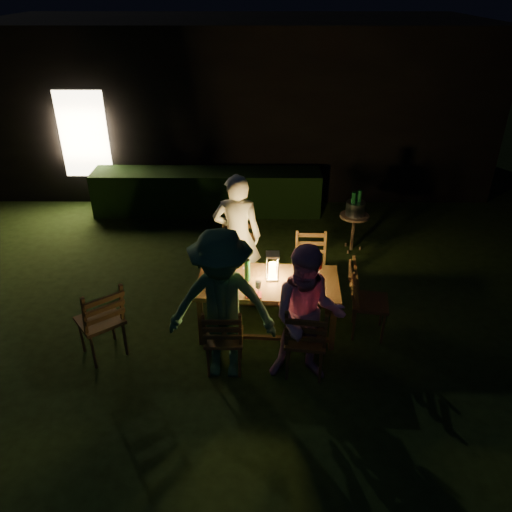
{
  "coord_description": "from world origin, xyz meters",
  "views": [
    {
      "loc": [
        0.47,
        -4.98,
        3.91
      ],
      "look_at": [
        0.43,
        0.37,
        0.92
      ],
      "focal_mm": 35.0,
      "sensor_mm": 36.0,
      "label": 1
    }
  ],
  "objects_px": {
    "chair_far_left": "(238,274)",
    "lantern": "(272,268)",
    "chair_far_right": "(310,279)",
    "ice_bucket": "(355,209)",
    "person_house_side": "(237,237)",
    "chair_end": "(367,312)",
    "chair_spare": "(103,332)",
    "chair_near_left": "(224,348)",
    "bottle_table": "(247,270)",
    "dining_table": "(268,286)",
    "person_opp_right": "(307,316)",
    "side_table": "(354,219)",
    "bottle_bucket_b": "(358,205)",
    "chair_near_right": "(305,351)",
    "bottle_bucket_a": "(353,207)",
    "person_opp_left": "(222,307)"
  },
  "relations": [
    {
      "from": "chair_near_left",
      "to": "lantern",
      "type": "bearing_deg",
      "value": 55.4
    },
    {
      "from": "dining_table",
      "to": "person_opp_left",
      "type": "height_order",
      "value": "person_opp_left"
    },
    {
      "from": "chair_near_right",
      "to": "person_opp_right",
      "type": "distance_m",
      "value": 0.51
    },
    {
      "from": "chair_end",
      "to": "bottle_bucket_a",
      "type": "bearing_deg",
      "value": -173.53
    },
    {
      "from": "chair_spare",
      "to": "chair_near_left",
      "type": "bearing_deg",
      "value": -47.32
    },
    {
      "from": "chair_far_right",
      "to": "chair_spare",
      "type": "xyz_separation_m",
      "value": [
        -2.51,
        -1.24,
        0.03
      ]
    },
    {
      "from": "ice_bucket",
      "to": "bottle_table",
      "type": "bearing_deg",
      "value": -128.31
    },
    {
      "from": "chair_spare",
      "to": "chair_end",
      "type": "bearing_deg",
      "value": -30.0
    },
    {
      "from": "chair_near_left",
      "to": "chair_far_left",
      "type": "bearing_deg",
      "value": 86.74
    },
    {
      "from": "chair_far_left",
      "to": "person_house_side",
      "type": "relative_size",
      "value": 0.6
    },
    {
      "from": "chair_near_left",
      "to": "bottle_table",
      "type": "xyz_separation_m",
      "value": [
        0.24,
        0.76,
        0.57
      ]
    },
    {
      "from": "bottle_bucket_a",
      "to": "chair_near_right",
      "type": "bearing_deg",
      "value": -108.39
    },
    {
      "from": "bottle_table",
      "to": "side_table",
      "type": "xyz_separation_m",
      "value": [
        1.65,
        2.09,
        -0.3
      ]
    },
    {
      "from": "person_opp_right",
      "to": "chair_far_right",
      "type": "bearing_deg",
      "value": 86.43
    },
    {
      "from": "dining_table",
      "to": "chair_far_right",
      "type": "bearing_deg",
      "value": 54.48
    },
    {
      "from": "chair_spare",
      "to": "chair_near_right",
      "type": "bearing_deg",
      "value": -45.02
    },
    {
      "from": "chair_far_right",
      "to": "dining_table",
      "type": "bearing_deg",
      "value": 52.47
    },
    {
      "from": "chair_near_right",
      "to": "chair_spare",
      "type": "distance_m",
      "value": 2.34
    },
    {
      "from": "chair_near_left",
      "to": "bottle_table",
      "type": "bearing_deg",
      "value": 72.24
    },
    {
      "from": "chair_near_right",
      "to": "chair_far_left",
      "type": "relative_size",
      "value": 0.94
    },
    {
      "from": "chair_far_right",
      "to": "bottle_bucket_b",
      "type": "relative_size",
      "value": 2.97
    },
    {
      "from": "dining_table",
      "to": "person_opp_right",
      "type": "relative_size",
      "value": 1.09
    },
    {
      "from": "ice_bucket",
      "to": "bottle_bucket_b",
      "type": "bearing_deg",
      "value": 38.66
    },
    {
      "from": "lantern",
      "to": "side_table",
      "type": "distance_m",
      "value": 2.49
    },
    {
      "from": "chair_spare",
      "to": "lantern",
      "type": "relative_size",
      "value": 2.99
    },
    {
      "from": "chair_far_right",
      "to": "ice_bucket",
      "type": "distance_m",
      "value": 1.66
    },
    {
      "from": "chair_far_left",
      "to": "chair_spare",
      "type": "xyz_separation_m",
      "value": [
        -1.52,
        -1.3,
        -0.0
      ]
    },
    {
      "from": "chair_end",
      "to": "bottle_bucket_a",
      "type": "xyz_separation_m",
      "value": [
        0.13,
        2.14,
        0.48
      ]
    },
    {
      "from": "chair_far_right",
      "to": "ice_bucket",
      "type": "height_order",
      "value": "chair_far_right"
    },
    {
      "from": "person_house_side",
      "to": "bottle_table",
      "type": "relative_size",
      "value": 6.28
    },
    {
      "from": "person_opp_right",
      "to": "chair_far_left",
      "type": "bearing_deg",
      "value": 119.46
    },
    {
      "from": "chair_far_left",
      "to": "lantern",
      "type": "relative_size",
      "value": 3.03
    },
    {
      "from": "person_house_side",
      "to": "person_opp_right",
      "type": "xyz_separation_m",
      "value": [
        0.8,
        -1.69,
        -0.07
      ]
    },
    {
      "from": "chair_spare",
      "to": "bottle_bucket_b",
      "type": "relative_size",
      "value": 3.27
    },
    {
      "from": "lantern",
      "to": "bottle_table",
      "type": "xyz_separation_m",
      "value": [
        -0.3,
        -0.03,
        -0.02
      ]
    },
    {
      "from": "chair_near_right",
      "to": "bottle_table",
      "type": "xyz_separation_m",
      "value": [
        -0.65,
        0.81,
        0.55
      ]
    },
    {
      "from": "person_opp_left",
      "to": "bottle_bucket_b",
      "type": "xyz_separation_m",
      "value": [
        1.95,
        2.94,
        -0.1
      ]
    },
    {
      "from": "chair_spare",
      "to": "bottle_table",
      "type": "relative_size",
      "value": 3.74
    },
    {
      "from": "person_opp_right",
      "to": "lantern",
      "type": "distance_m",
      "value": 0.96
    },
    {
      "from": "person_opp_right",
      "to": "person_opp_left",
      "type": "distance_m",
      "value": 0.9
    },
    {
      "from": "chair_spare",
      "to": "bottle_bucket_a",
      "type": "xyz_separation_m",
      "value": [
        3.27,
        2.57,
        0.47
      ]
    },
    {
      "from": "dining_table",
      "to": "chair_near_left",
      "type": "xyz_separation_m",
      "value": [
        -0.49,
        -0.74,
        -0.36
      ]
    },
    {
      "from": "chair_far_left",
      "to": "chair_end",
      "type": "relative_size",
      "value": 1.06
    },
    {
      "from": "dining_table",
      "to": "person_house_side",
      "type": "distance_m",
      "value": 0.97
    },
    {
      "from": "dining_table",
      "to": "ice_bucket",
      "type": "bearing_deg",
      "value": 59.7
    },
    {
      "from": "chair_far_left",
      "to": "chair_far_right",
      "type": "bearing_deg",
      "value": -177.91
    },
    {
      "from": "chair_far_left",
      "to": "chair_end",
      "type": "xyz_separation_m",
      "value": [
        1.63,
        -0.87,
        -0.02
      ]
    },
    {
      "from": "chair_far_left",
      "to": "lantern",
      "type": "distance_m",
      "value": 1.04
    },
    {
      "from": "chair_far_left",
      "to": "side_table",
      "type": "bearing_deg",
      "value": -138.45
    },
    {
      "from": "bottle_table",
      "to": "chair_near_left",
      "type": "bearing_deg",
      "value": -107.86
    }
  ]
}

